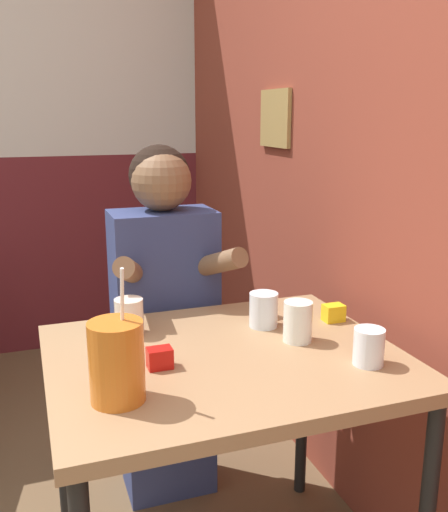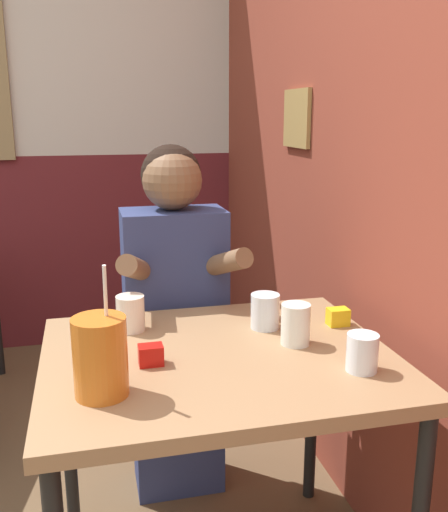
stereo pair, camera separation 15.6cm
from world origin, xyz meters
name	(u,v)px [view 2 (the right image)]	position (x,y,z in m)	size (l,w,h in m)	color
brick_wall_right	(314,107)	(1.31, 1.20, 1.35)	(0.08, 4.41, 2.70)	brown
main_table	(219,380)	(0.75, 0.43, 0.65)	(0.89, 0.73, 0.73)	#93704C
person_seated	(175,319)	(0.72, 0.94, 0.64)	(0.42, 0.40, 1.23)	navy
cocktail_pitcher	(100,357)	(0.46, 0.27, 0.82)	(0.12, 0.12, 0.30)	#C6661E
glass_near_pitcher	(362,353)	(1.06, 0.25, 0.77)	(0.08, 0.08, 0.09)	silver
glass_center	(296,324)	(0.97, 0.44, 0.78)	(0.08, 0.08, 0.11)	silver
glass_far_side	(130,313)	(0.55, 0.64, 0.78)	(0.08, 0.08, 0.10)	silver
glass_by_brick	(265,311)	(0.92, 0.57, 0.78)	(0.08, 0.08, 0.10)	silver
condiment_ketchup	(151,355)	(0.58, 0.40, 0.75)	(0.06, 0.04, 0.05)	#B7140F
condiment_mustard	(338,317)	(1.14, 0.54, 0.75)	(0.06, 0.04, 0.05)	yellow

